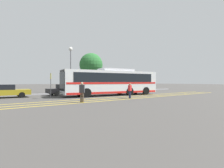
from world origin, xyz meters
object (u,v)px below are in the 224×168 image
Objects in this scene: transit_bus at (112,82)px; parked_car_1 at (64,90)px; pedestrian_1 at (130,90)px; street_lamp at (71,58)px; bus_stop_sign at (51,83)px; pedestrian_0 at (82,91)px; tree_0 at (91,65)px; parked_car_0 at (4,91)px.

parked_car_1 is at bearing 56.00° from transit_bus.
pedestrian_1 reaches higher than parked_car_1.
street_lamp is (2.47, 3.60, 4.67)m from parked_car_1.
parked_car_1 is 1.65× the size of bus_stop_sign.
transit_bus is at bearing -86.10° from bus_stop_sign.
pedestrian_1 is (5.49, 0.18, -0.07)m from pedestrian_0.
parked_car_1 is 2.73× the size of pedestrian_1.
street_lamp is at bearing -156.27° from tree_0.
street_lamp is at bearing -39.04° from parked_car_1.
transit_bus reaches higher than pedestrian_0.
pedestrian_0 reaches higher than parked_car_0.
parked_car_0 is at bearing 77.55° from transit_bus.
transit_bus reaches higher than parked_car_1.
pedestrian_1 is 0.22× the size of street_lamp.
pedestrian_1 is (-0.96, -4.32, -0.85)m from transit_bus.
transit_bus is 7.67× the size of pedestrian_0.
parked_car_0 is at bearing -59.57° from pedestrian_1.
street_lamp is (8.99, 3.65, 4.65)m from parked_car_0.
parked_car_0 is 5.24m from bus_stop_sign.
pedestrian_0 is 1.07× the size of pedestrian_1.
pedestrian_0 is 0.65× the size of bus_stop_sign.
bus_stop_sign is 0.37× the size of street_lamp.
pedestrian_0 is at bearing -109.36° from street_lamp.
transit_bus is 7.90m from pedestrian_0.
street_lamp reaches higher than pedestrian_1.
parked_car_1 is 10.05m from tree_0.
pedestrian_1 is 0.60× the size of bus_stop_sign.
parked_car_0 is 0.72× the size of tree_0.
pedestrian_1 is at bearing 174.98° from transit_bus.
transit_bus is 1.83× the size of street_lamp.
tree_0 reaches higher than pedestrian_1.
parked_car_0 is 1.14× the size of parked_car_1.
street_lamp reaches higher than tree_0.
tree_0 is (7.24, 5.69, 4.03)m from parked_car_1.
pedestrian_0 is 5.49m from pedestrian_1.
tree_0 reaches higher than transit_bus.
parked_car_0 is at bearing -157.92° from street_lamp.
bus_stop_sign reaches higher than pedestrian_1.
parked_car_1 is at bearing -58.95° from pedestrian_0.
parked_car_1 is 0.61× the size of street_lamp.
tree_0 reaches higher than parked_car_0.
pedestrian_1 is (3.67, -8.41, 0.19)m from parked_car_1.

